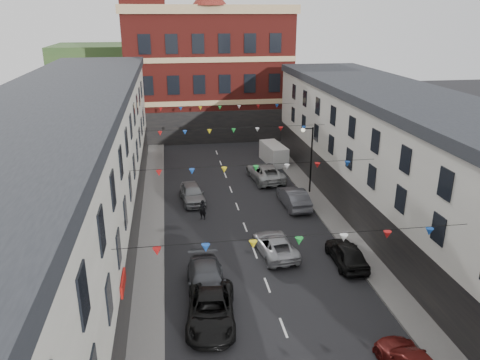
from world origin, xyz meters
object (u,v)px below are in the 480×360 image
car_left_c (211,310)px  moving_car (275,245)px  car_right_e (294,198)px  pedestrian (203,210)px  street_lamp (309,151)px  car_right_d (347,253)px  car_left_d (206,281)px  car_left_e (192,193)px  white_van (274,154)px  car_right_f (265,172)px

car_left_c → moving_car: (4.89, 6.61, -0.07)m
car_right_e → pedestrian: (-7.61, -1.37, -0.01)m
street_lamp → car_right_d: size_ratio=1.37×
car_left_c → car_right_e: bearing=66.0°
car_left_c → car_right_e: 16.43m
car_left_d → moving_car: car_left_d is taller
car_right_e → car_left_e: bearing=-18.2°
car_left_e → pedestrian: bearing=-86.3°
car_right_d → pedestrian: (-8.50, 8.26, 0.04)m
street_lamp → car_left_e: size_ratio=1.33×
street_lamp → car_left_c: street_lamp is taller
car_right_d → white_van: (0.10, 21.59, 0.27)m
car_right_d → car_right_f: bearing=-82.7°
moving_car → car_right_f: bearing=-104.6°
car_left_c → car_right_d: size_ratio=1.21×
moving_car → car_left_d: bearing=33.4°
white_van → pedestrian: 15.86m
car_left_d → car_left_e: car_left_d is taller
car_left_e → car_right_f: (7.20, 4.37, 0.03)m
street_lamp → car_right_f: size_ratio=1.05×
car_left_c → car_right_d: 10.20m
moving_car → street_lamp: bearing=-122.4°
car_right_d → white_van: bearing=-89.6°
car_left_e → car_right_f: 8.42m
car_left_d → car_right_d: car_left_d is taller
car_left_d → car_right_d: (9.10, 1.94, -0.02)m
car_right_e → car_right_f: 6.76m
car_right_d → pedestrian: 11.85m
car_left_d → car_right_f: (7.20, 18.24, 0.02)m
car_right_d → moving_car: 4.66m
car_left_d → car_right_e: bearing=54.6°
car_right_e → moving_car: 8.32m
street_lamp → moving_car: street_lamp is taller
car_left_d → moving_car: bearing=38.8°
car_left_e → white_van: bearing=40.8°
car_right_d → white_van: white_van is taller
street_lamp → white_van: street_lamp is taller
car_right_d → moving_car: bearing=-24.7°
car_left_e → car_right_e: size_ratio=0.93×
car_right_e → pedestrian: bearing=7.8°
car_left_c → car_right_e: car_right_e is taller
street_lamp → pedestrian: street_lamp is taller
car_left_d → car_right_f: size_ratio=0.93×
car_left_c → moving_car: car_left_c is taller
street_lamp → car_right_d: 12.76m
car_left_e → moving_car: bearing=-69.4°
car_right_f → pedestrian: 10.41m
street_lamp → car_right_d: street_lamp is taller
street_lamp → car_right_e: 4.55m
car_right_d → moving_car: size_ratio=0.92×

